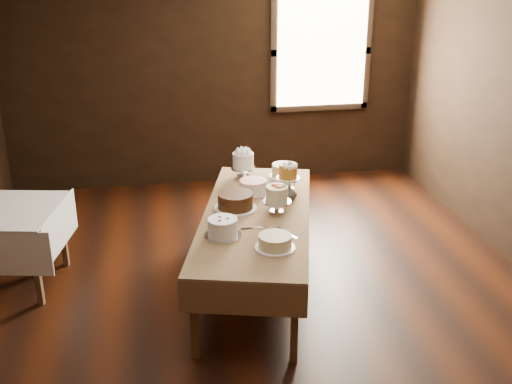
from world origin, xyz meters
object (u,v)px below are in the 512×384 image
Objects in this scene: side_table at (7,218)px; cake_server_b at (291,235)px; cake_cream at (275,242)px; cake_server_d at (286,201)px; cake_flowers at (277,201)px; cake_server_e at (223,223)px; cake_lattice at (253,187)px; flower_vase at (289,193)px; cake_swirl at (223,228)px; cake_meringue at (243,166)px; display_table at (256,219)px; cake_chocolate at (235,201)px; cake_caramel at (288,178)px; cake_speckled at (283,171)px; cake_server_a at (261,227)px.

side_table is 2.45m from cake_server_b.
cake_cream reaches higher than side_table.
cake_flowers is at bearing -146.70° from cake_server_d.
cake_server_e is at bearing -175.19° from cake_server_d.
cake_lattice is 2.18× the size of flower_vase.
cake_swirl is 1.31× the size of cake_server_e.
cake_meringue is at bearing 127.93° from cake_server_e.
flower_vase is at bearing 55.67° from cake_flowers.
display_table is at bearing 177.28° from cake_flowers.
side_table is 3.32× the size of cake_cream.
cake_server_b is (0.52, -0.08, -0.07)m from cake_swirl.
cake_chocolate is 0.48m from cake_server_d.
cake_swirl is (-0.72, -0.87, -0.04)m from cake_caramel.
cake_server_b is (-0.22, -1.28, -0.06)m from cake_speckled.
cake_flowers is at bearing 71.83° from cake_server_e.
cake_flowers is 1.82× the size of flower_vase.
cake_cream is at bearing -134.16° from cake_server_d.
cake_speckled is 1.30m from cake_server_b.
cake_caramel reaches higher than cake_lattice.
cake_server_a is 1.00× the size of cake_server_b.
cake_flowers is at bearing 156.10° from cake_server_b.
cake_server_b is at bearing -21.02° from side_table.
cake_flowers is at bearing -112.79° from cake_caramel.
cake_swirl is at bearing -129.44° from cake_caramel.
cake_server_e is at bearing 82.68° from cake_swirl.
cake_server_b is at bearing -81.37° from cake_lattice.
cake_cream is 0.26m from cake_server_b.
display_table is 10.05× the size of cake_server_b.
cake_lattice is 0.48m from cake_flowers.
cake_speckled is 1.27× the size of cake_server_a.
cake_swirl is 0.35m from cake_server_a.
cake_server_e is (-0.69, -0.63, -0.11)m from cake_caramel.
display_table is at bearing 48.91° from cake_swirl.
flower_vase is at bearing -99.89° from cake_caramel.
side_table is 2.38× the size of cake_chocolate.
cake_server_a is (2.09, -0.70, 0.06)m from side_table.
cake_server_a is at bearing -18.55° from side_table.
display_table is 0.90m from cake_meringue.
cake_server_d reaches higher than display_table.
cake_cream reaches higher than display_table.
cake_meringue is 0.85× the size of cake_speckled.
cake_speckled is 0.97× the size of cake_swirl.
cake_swirl reaches higher than side_table.
cake_meringue is (0.03, 0.88, 0.17)m from display_table.
cake_swirl is 1.31× the size of cake_server_b.
cake_meringue reaches higher than cake_lattice.
cake_server_d is at bearing -99.68° from cake_speckled.
flower_vase is (0.31, -0.65, -0.05)m from cake_meringue.
cake_meringue is 1.35m from cake_server_b.
cake_chocolate is at bearing -8.44° from side_table.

